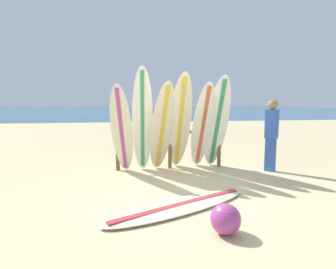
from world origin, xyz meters
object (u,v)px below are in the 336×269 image
at_px(surfboard_leaning_right, 217,123).
at_px(surfboard_leaning_center_right, 202,127).
at_px(surfboard_leaning_left, 142,121).
at_px(small_boat_offshore, 146,111).
at_px(surfboard_rack, 170,141).
at_px(surfboard_leaning_center, 180,123).
at_px(surfboard_leaning_center_left, 162,128).
at_px(beach_ball, 226,219).
at_px(beachgoer_standing, 271,132).
at_px(surfboard_lying_on_sand, 181,206).
at_px(surfboard_leaning_far_left, 122,130).

bearing_deg(surfboard_leaning_right, surfboard_leaning_center_right, -178.95).
xyz_separation_m(surfboard_leaning_left, small_boat_offshore, (2.70, 36.02, -0.95)).
height_order(surfboard_leaning_center_right, small_boat_offshore, surfboard_leaning_center_right).
bearing_deg(surfboard_rack, small_boat_offshore, 86.77).
height_order(surfboard_rack, surfboard_leaning_center_right, surfboard_leaning_center_right).
bearing_deg(surfboard_leaning_center, surfboard_leaning_right, 1.63).
distance_m(surfboard_leaning_center_left, beach_ball, 3.10).
relative_size(surfboard_leaning_right, small_boat_offshore, 0.80).
height_order(surfboard_leaning_right, beachgoer_standing, surfboard_leaning_right).
bearing_deg(surfboard_leaning_center_left, surfboard_lying_on_sand, -89.60).
xyz_separation_m(surfboard_leaning_center, small_boat_offshore, (1.82, 36.00, -0.89)).
relative_size(surfboard_leaning_left, surfboard_leaning_center, 1.05).
relative_size(surfboard_lying_on_sand, beach_ball, 6.82).
bearing_deg(surfboard_leaning_center_right, surfboard_leaning_left, -178.21).
xyz_separation_m(surfboard_leaning_far_left, surfboard_leaning_center_left, (0.91, 0.04, 0.03)).
xyz_separation_m(surfboard_rack, surfboard_leaning_far_left, (-1.15, -0.43, 0.34)).
relative_size(surfboard_leaning_center_right, surfboard_lying_on_sand, 0.80).
bearing_deg(surfboard_leaning_far_left, surfboard_leaning_center_right, 5.31).
height_order(surfboard_leaning_far_left, surfboard_leaning_center_left, surfboard_leaning_center_left).
bearing_deg(surfboard_leaning_left, beach_ball, -74.68).
bearing_deg(surfboard_leaning_right, surfboard_rack, 167.31).
distance_m(surfboard_rack, beach_ball, 3.39).
bearing_deg(surfboard_leaning_far_left, beachgoer_standing, -3.15).
distance_m(surfboard_leaning_center_right, surfboard_leaning_right, 0.37).
relative_size(surfboard_rack, beachgoer_standing, 1.56).
bearing_deg(beachgoer_standing, surfboard_leaning_far_left, 176.85).
relative_size(surfboard_lying_on_sand, beachgoer_standing, 1.54).
distance_m(surfboard_leaning_right, surfboard_lying_on_sand, 2.82).
bearing_deg(beachgoer_standing, surfboard_rack, 164.90).
distance_m(surfboard_leaning_left, small_boat_offshore, 36.14).
distance_m(surfboard_lying_on_sand, beach_ball, 0.96).
distance_m(surfboard_leaning_far_left, surfboard_leaning_left, 0.52).
height_order(surfboard_leaning_center_left, surfboard_leaning_center_right, surfboard_leaning_center_right).
height_order(surfboard_leaning_far_left, surfboard_leaning_center, surfboard_leaning_center).
relative_size(surfboard_rack, surfboard_leaning_far_left, 1.31).
xyz_separation_m(surfboard_leaning_far_left, small_boat_offshore, (3.17, 36.16, -0.75)).
relative_size(surfboard_leaning_center_left, surfboard_leaning_center, 0.91).
bearing_deg(small_boat_offshore, surfboard_leaning_far_left, -95.01).
height_order(surfboard_leaning_center_left, surfboard_lying_on_sand, surfboard_leaning_center_left).
xyz_separation_m(surfboard_leaning_center_left, surfboard_lying_on_sand, (0.01, -2.09, -1.01)).
height_order(surfboard_leaning_center_left, beach_ball, surfboard_leaning_center_left).
bearing_deg(surfboard_lying_on_sand, beach_ball, -66.18).
xyz_separation_m(surfboard_leaning_far_left, surfboard_lying_on_sand, (0.92, -2.05, -0.97)).
bearing_deg(surfboard_leaning_left, surfboard_leaning_far_left, -164.27).
bearing_deg(surfboard_rack, surfboard_leaning_center, -54.70).
xyz_separation_m(small_boat_offshore, beach_ball, (-1.87, -39.07, -0.07)).
distance_m(beachgoer_standing, small_boat_offshore, 36.36).
xyz_separation_m(surfboard_leaning_center_left, small_boat_offshore, (2.27, 36.11, -0.79)).
distance_m(surfboard_leaning_left, surfboard_leaning_center, 0.88).
xyz_separation_m(surfboard_leaning_right, beachgoer_standing, (1.20, -0.37, -0.19)).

